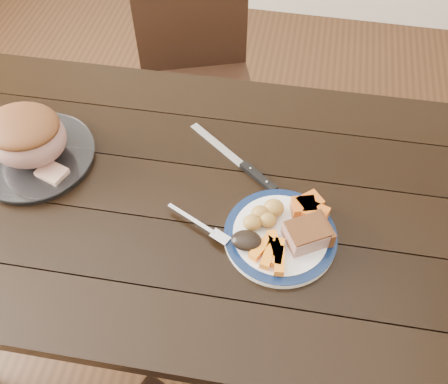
% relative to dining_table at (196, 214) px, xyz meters
% --- Properties ---
extents(ground, '(4.00, 4.00, 0.00)m').
position_rel_dining_table_xyz_m(ground, '(-0.00, 0.00, -0.66)').
color(ground, '#472B16').
rests_on(ground, ground).
extents(dining_table, '(1.62, 0.93, 0.75)m').
position_rel_dining_table_xyz_m(dining_table, '(0.00, 0.00, 0.00)').
color(dining_table, black).
rests_on(dining_table, ground).
extents(chair_far, '(0.54, 0.54, 0.93)m').
position_rel_dining_table_xyz_m(chair_far, '(-0.17, 0.73, -0.13)').
color(chair_far, black).
rests_on(chair_far, ground).
extents(dinner_plate, '(0.27, 0.27, 0.02)m').
position_rel_dining_table_xyz_m(dinner_plate, '(0.23, -0.09, 0.10)').
color(dinner_plate, white).
rests_on(dinner_plate, dining_table).
extents(plate_rim, '(0.27, 0.27, 0.02)m').
position_rel_dining_table_xyz_m(plate_rim, '(0.23, -0.09, 0.11)').
color(plate_rim, '#0C1A3C').
rests_on(plate_rim, dinner_plate).
extents(serving_platter, '(0.31, 0.31, 0.02)m').
position_rel_dining_table_xyz_m(serving_platter, '(-0.44, 0.03, 0.10)').
color(serving_platter, white).
rests_on(serving_platter, dining_table).
extents(pork_slice, '(0.12, 0.11, 0.04)m').
position_rel_dining_table_xyz_m(pork_slice, '(0.29, -0.10, 0.13)').
color(pork_slice, '#A77566').
rests_on(pork_slice, dinner_plate).
extents(roasted_potatoes, '(0.09, 0.09, 0.04)m').
position_rel_dining_table_xyz_m(roasted_potatoes, '(0.18, -0.06, 0.13)').
color(roasted_potatoes, gold).
rests_on(roasted_potatoes, dinner_plate).
extents(carrot_batons, '(0.08, 0.11, 0.02)m').
position_rel_dining_table_xyz_m(carrot_batons, '(0.22, -0.15, 0.12)').
color(carrot_batons, orange).
rests_on(carrot_batons, dinner_plate).
extents(pumpkin_wedges, '(0.10, 0.09, 0.04)m').
position_rel_dining_table_xyz_m(pumpkin_wedges, '(0.29, -0.02, 0.13)').
color(pumpkin_wedges, orange).
rests_on(pumpkin_wedges, dinner_plate).
extents(dark_mushroom, '(0.07, 0.05, 0.03)m').
position_rel_dining_table_xyz_m(dark_mushroom, '(0.15, -0.14, 0.13)').
color(dark_mushroom, black).
rests_on(dark_mushroom, dinner_plate).
extents(fork, '(0.17, 0.09, 0.00)m').
position_rel_dining_table_xyz_m(fork, '(0.04, -0.11, 0.11)').
color(fork, silver).
rests_on(fork, dinner_plate).
extents(roast_joint, '(0.20, 0.18, 0.13)m').
position_rel_dining_table_xyz_m(roast_joint, '(-0.44, 0.03, 0.18)').
color(roast_joint, '#A57065').
rests_on(roast_joint, serving_platter).
extents(cut_slice, '(0.08, 0.08, 0.02)m').
position_rel_dining_table_xyz_m(cut_slice, '(-0.36, -0.02, 0.12)').
color(cut_slice, tan).
rests_on(cut_slice, serving_platter).
extents(carving_knife, '(0.27, 0.21, 0.01)m').
position_rel_dining_table_xyz_m(carving_knife, '(0.12, 0.10, 0.10)').
color(carving_knife, silver).
rests_on(carving_knife, dining_table).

